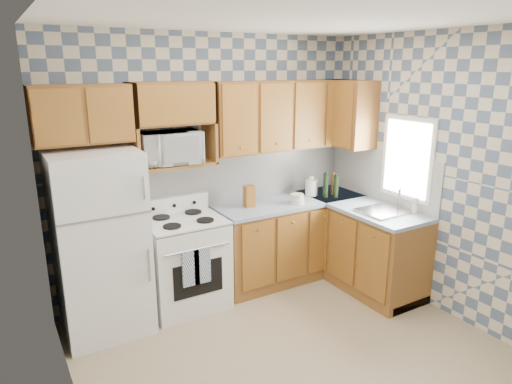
{
  "coord_description": "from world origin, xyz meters",
  "views": [
    {
      "loc": [
        -2.01,
        -2.73,
        2.37
      ],
      "look_at": [
        0.05,
        0.75,
        1.25
      ],
      "focal_mm": 32.0,
      "sensor_mm": 36.0,
      "label": 1
    }
  ],
  "objects_px": {
    "refrigerator": "(100,243)",
    "electric_kettle": "(312,188)",
    "stove_body": "(185,263)",
    "microwave": "(170,147)"
  },
  "relations": [
    {
      "from": "stove_body",
      "to": "microwave",
      "type": "bearing_deg",
      "value": 98.71
    },
    {
      "from": "stove_body",
      "to": "microwave",
      "type": "height_order",
      "value": "microwave"
    },
    {
      "from": "refrigerator",
      "to": "microwave",
      "type": "distance_m",
      "value": 1.11
    },
    {
      "from": "stove_body",
      "to": "electric_kettle",
      "type": "distance_m",
      "value": 1.71
    },
    {
      "from": "refrigerator",
      "to": "stove_body",
      "type": "bearing_deg",
      "value": 1.78
    },
    {
      "from": "stove_body",
      "to": "refrigerator",
      "type": "bearing_deg",
      "value": -178.22
    },
    {
      "from": "refrigerator",
      "to": "electric_kettle",
      "type": "xyz_separation_m",
      "value": [
        2.42,
        0.08,
        0.17
      ]
    },
    {
      "from": "microwave",
      "to": "stove_body",
      "type": "bearing_deg",
      "value": -76.0
    },
    {
      "from": "electric_kettle",
      "to": "microwave",
      "type": "bearing_deg",
      "value": 175.61
    },
    {
      "from": "microwave",
      "to": "electric_kettle",
      "type": "height_order",
      "value": "microwave"
    }
  ]
}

